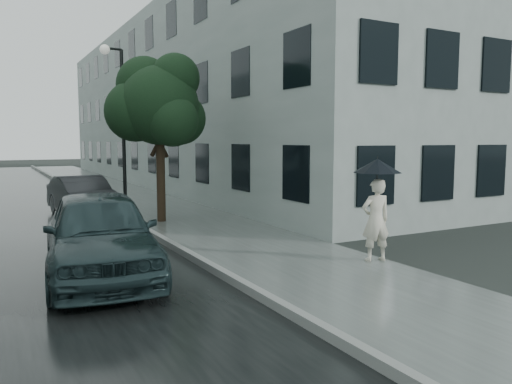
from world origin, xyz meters
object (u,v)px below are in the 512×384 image
lamp_post (119,119)px  car_far (83,196)px  street_tree (158,105)px  pedestrian (376,220)px  car_near (100,234)px

lamp_post → car_far: size_ratio=1.40×
street_tree → lamp_post: (-0.66, 2.25, -0.37)m
pedestrian → car_far: size_ratio=0.43×
car_far → lamp_post: bearing=1.8°
lamp_post → car_far: (-1.28, -0.19, -2.51)m
street_tree → car_far: (-1.95, 2.06, -2.88)m
lamp_post → car_near: bearing=-111.7°
pedestrian → street_tree: size_ratio=0.34×
pedestrian → street_tree: (-2.30, 7.07, 2.69)m
pedestrian → car_near: bearing=-4.0°
pedestrian → car_near: 5.41m
lamp_post → car_far: 2.83m
street_tree → lamp_post: 2.37m
street_tree → car_near: street_tree is taller
pedestrian → car_far: pedestrian is taller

